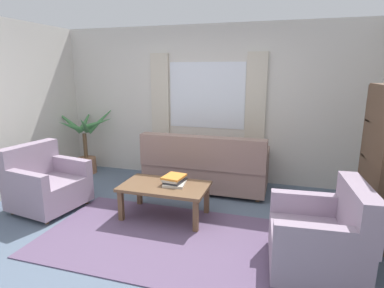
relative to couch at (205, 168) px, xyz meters
The scene contains 11 objects.
ground_plane 1.65m from the couch, 95.17° to the right, with size 6.24×6.24×0.00m, color slate.
wall_back 1.15m from the couch, 102.40° to the left, with size 5.32×0.12×2.60m, color silver.
window_with_curtains 1.23m from the couch, 104.14° to the left, with size 1.98×0.07×1.40m.
area_rug 1.65m from the couch, 95.17° to the right, with size 2.62×1.63×0.01m, color #604C6B.
couch is the anchor object (origin of this frame).
armchair_left 2.32m from the couch, 146.14° to the right, with size 0.94×0.96×0.88m.
armchair_right 2.32m from the couch, 47.69° to the right, with size 0.88×0.90×0.88m.
coffee_table 1.11m from the couch, 103.44° to the right, with size 1.10×0.64×0.44m.
book_stack_on_table 1.02m from the couch, 98.64° to the right, with size 0.31×0.37×0.11m.
potted_plant 2.34m from the couch, behind, with size 1.25×1.06×1.24m.
bookshelf 2.38m from the couch, 20.32° to the right, with size 0.30×0.94×1.72m.
Camera 1 is at (1.32, -2.99, 1.86)m, focal length 29.38 mm.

